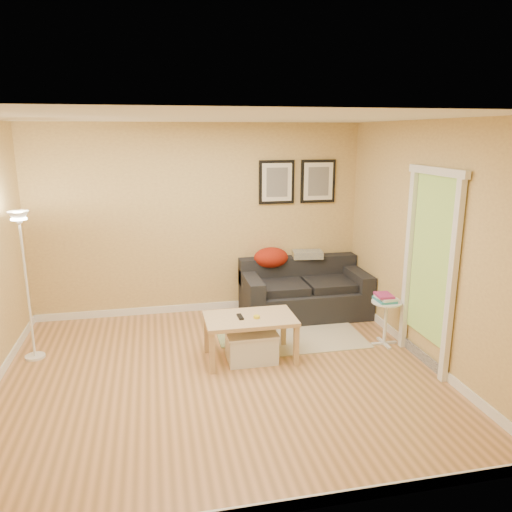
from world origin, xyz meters
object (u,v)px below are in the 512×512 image
storage_bin (251,346)px  floor_lamp (27,291)px  coffee_table (250,338)px  book_stack (385,297)px  sofa (305,289)px  side_table (385,323)px

storage_bin → floor_lamp: (-2.38, 0.57, 0.62)m
coffee_table → book_stack: (1.63, 0.06, 0.34)m
sofa → coffee_table: sofa is taller
storage_bin → side_table: (1.64, 0.09, 0.10)m
sofa → coffee_table: bearing=-130.0°
coffee_table → floor_lamp: bearing=171.5°
side_table → floor_lamp: size_ratio=0.32×
sofa → coffee_table: (-1.01, -1.20, -0.13)m
coffee_table → book_stack: size_ratio=3.71×
floor_lamp → sofa: bearing=11.4°
storage_bin → coffee_table: bearing=98.1°
side_table → floor_lamp: 4.08m
storage_bin → floor_lamp: size_ratio=0.33×
book_stack → floor_lamp: bearing=157.3°
sofa → storage_bin: (-1.00, -1.25, -0.20)m
side_table → book_stack: size_ratio=2.03×
sofa → book_stack: bearing=-61.4°
storage_bin → book_stack: bearing=3.8°
storage_bin → book_stack: size_ratio=2.08×
coffee_table → storage_bin: coffee_table is taller
sofa → side_table: bearing=-61.0°
sofa → side_table: size_ratio=3.13×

